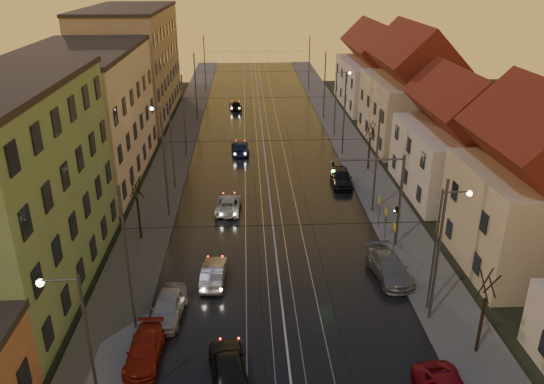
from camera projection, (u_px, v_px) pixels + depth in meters
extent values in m
cube|color=black|center=(265.00, 153.00, 59.47)|extent=(16.00, 120.00, 0.04)
cube|color=#4C4C4C|center=(175.00, 154.00, 58.99)|extent=(4.00, 120.00, 0.15)
cube|color=#4C4C4C|center=(353.00, 151.00, 59.91)|extent=(4.00, 120.00, 0.15)
cube|color=gray|center=(245.00, 153.00, 59.36)|extent=(0.06, 120.00, 0.03)
cube|color=gray|center=(258.00, 152.00, 59.42)|extent=(0.06, 120.00, 0.03)
cube|color=gray|center=(271.00, 152.00, 59.49)|extent=(0.06, 120.00, 0.03)
cube|color=gray|center=(284.00, 152.00, 59.56)|extent=(0.06, 120.00, 0.03)
cube|color=beige|center=(84.00, 117.00, 50.81)|extent=(10.00, 20.00, 12.00)
cube|color=#927A5E|center=(132.00, 64.00, 72.46)|extent=(10.00, 24.00, 14.00)
cube|color=#BEB292|center=(528.00, 219.00, 35.93)|extent=(8.50, 10.00, 7.00)
pyramid|color=#5B1514|center=(544.00, 143.00, 33.80)|extent=(8.67, 10.20, 3.80)
cube|color=beige|center=(456.00, 161.00, 48.06)|extent=(9.00, 12.00, 6.00)
pyramid|color=#5B1514|center=(463.00, 112.00, 46.25)|extent=(9.18, 12.24, 3.20)
cube|color=#BEB292|center=(409.00, 111.00, 61.54)|extent=(9.00, 14.00, 7.50)
pyramid|color=#5B1514|center=(415.00, 61.00, 59.28)|extent=(9.18, 14.28, 4.00)
cube|color=beige|center=(374.00, 84.00, 78.27)|extent=(9.00, 16.00, 6.50)
pyramid|color=#5B1514|center=(377.00, 49.00, 76.30)|extent=(9.18, 16.32, 3.50)
cylinder|color=#595B60|center=(128.00, 261.00, 28.85)|extent=(0.16, 0.16, 9.00)
cylinder|color=#595B60|center=(438.00, 253.00, 29.64)|extent=(0.16, 0.16, 9.00)
cylinder|color=#595B60|center=(165.00, 166.00, 42.62)|extent=(0.16, 0.16, 9.00)
cylinder|color=#595B60|center=(376.00, 162.00, 43.41)|extent=(0.16, 0.16, 9.00)
cylinder|color=#595B60|center=(184.00, 117.00, 56.40)|extent=(0.16, 0.16, 9.00)
cylinder|color=#595B60|center=(344.00, 115.00, 57.19)|extent=(0.16, 0.16, 9.00)
cylinder|color=#595B60|center=(196.00, 87.00, 70.17)|extent=(0.16, 0.16, 9.00)
cylinder|color=#595B60|center=(325.00, 86.00, 70.96)|extent=(0.16, 0.16, 9.00)
cylinder|color=#595B60|center=(205.00, 64.00, 86.70)|extent=(0.16, 0.16, 9.00)
cylinder|color=#595B60|center=(309.00, 63.00, 87.49)|extent=(0.16, 0.16, 9.00)
cylinder|color=#595B60|center=(91.00, 356.00, 22.61)|extent=(0.14, 0.14, 8.00)
cylinder|color=#595B60|center=(58.00, 280.00, 21.08)|extent=(1.60, 0.10, 0.10)
sphere|color=#FFD88C|center=(40.00, 283.00, 21.08)|extent=(0.32, 0.32, 0.32)
cylinder|color=#595B60|center=(434.00, 252.00, 30.76)|extent=(0.14, 0.14, 8.00)
cylinder|color=#595B60|center=(457.00, 192.00, 29.31)|extent=(1.60, 0.10, 0.10)
sphere|color=#FFD88C|center=(469.00, 193.00, 29.38)|extent=(0.32, 0.32, 0.32)
cylinder|color=#595B60|center=(172.00, 148.00, 48.32)|extent=(0.14, 0.14, 8.00)
cylinder|color=#595B60|center=(160.00, 107.00, 46.79)|extent=(1.60, 0.10, 0.10)
sphere|color=#FFD88C|center=(152.00, 109.00, 46.80)|extent=(0.32, 0.32, 0.32)
cylinder|color=#595B60|center=(335.00, 104.00, 63.82)|extent=(0.14, 0.14, 8.00)
cylinder|color=#595B60|center=(344.00, 72.00, 62.37)|extent=(1.60, 0.10, 0.10)
sphere|color=#FFD88C|center=(350.00, 73.00, 62.44)|extent=(0.32, 0.32, 0.32)
cylinder|color=#595B60|center=(400.00, 202.00, 38.28)|extent=(0.20, 0.20, 7.20)
cylinder|color=#595B60|center=(367.00, 160.00, 36.86)|extent=(5.20, 0.14, 0.14)
imported|color=black|center=(333.00, 168.00, 36.98)|extent=(0.15, 0.18, 0.90)
sphere|color=#19FF3F|center=(333.00, 171.00, 36.93)|extent=(0.20, 0.20, 0.20)
cylinder|color=black|center=(139.00, 219.00, 39.96)|extent=(0.18, 0.18, 3.50)
cylinder|color=black|center=(139.00, 187.00, 39.05)|extent=(0.37, 0.92, 1.61)
cylinder|color=black|center=(135.00, 186.00, 39.17)|extent=(0.91, 0.40, 1.61)
cylinder|color=black|center=(132.00, 188.00, 38.87)|extent=(0.37, 0.92, 1.61)
cylinder|color=black|center=(137.00, 189.00, 38.76)|extent=(0.84, 0.54, 1.62)
cylinder|color=black|center=(480.00, 326.00, 28.04)|extent=(0.18, 0.18, 3.50)
cylinder|color=black|center=(492.00, 284.00, 27.12)|extent=(0.37, 0.92, 1.61)
cylinder|color=black|center=(485.00, 283.00, 27.25)|extent=(0.91, 0.40, 1.61)
cylinder|color=black|center=(484.00, 286.00, 26.95)|extent=(0.37, 0.92, 1.61)
cylinder|color=black|center=(492.00, 288.00, 26.84)|extent=(0.84, 0.54, 1.62)
cylinder|color=black|center=(369.00, 154.00, 53.76)|extent=(0.18, 0.18, 3.50)
cylinder|color=black|center=(373.00, 129.00, 52.85)|extent=(0.37, 0.92, 1.61)
cylinder|color=black|center=(369.00, 129.00, 52.97)|extent=(0.91, 0.40, 1.61)
cylinder|color=black|center=(369.00, 130.00, 52.67)|extent=(0.37, 0.92, 1.61)
cylinder|color=black|center=(372.00, 130.00, 52.57)|extent=(0.84, 0.54, 1.62)
imported|color=black|center=(228.00, 367.00, 26.61)|extent=(2.40, 4.75, 1.55)
imported|color=gray|center=(214.00, 273.00, 34.93)|extent=(1.68, 4.23, 1.37)
imported|color=silver|center=(228.00, 204.00, 45.14)|extent=(2.32, 4.52, 1.22)
imported|color=#181F4A|center=(240.00, 148.00, 59.07)|extent=(2.12, 4.69, 1.33)
imported|color=black|center=(236.00, 105.00, 77.07)|extent=(2.04, 4.05, 1.32)
imported|color=maroon|center=(145.00, 350.00, 27.99)|extent=(1.82, 4.27, 1.23)
imported|color=#A6A7AB|center=(168.00, 306.00, 31.37)|extent=(2.15, 4.55, 1.50)
imported|color=gray|center=(390.00, 267.00, 35.46)|extent=(2.59, 5.24, 1.46)
imported|color=black|center=(342.00, 177.00, 50.46)|extent=(2.06, 4.68, 1.57)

